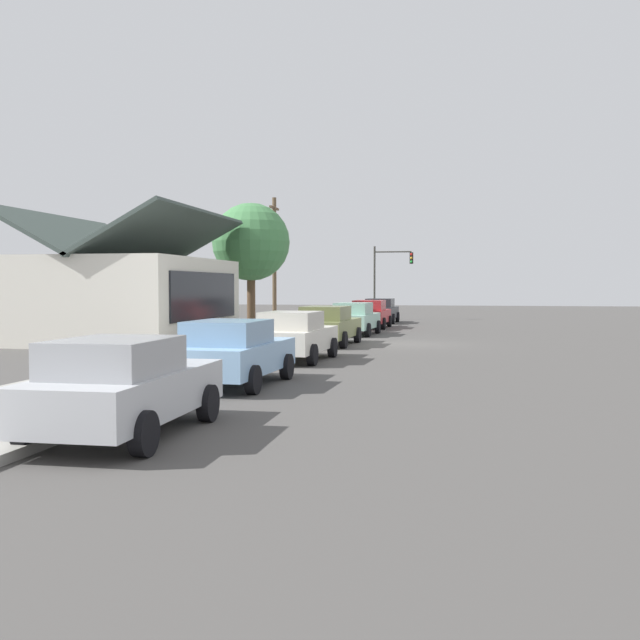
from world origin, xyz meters
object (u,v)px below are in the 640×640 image
(car_seafoam, at_px, (355,318))
(car_charcoal, at_px, (381,310))
(car_skyblue, at_px, (233,352))
(car_cherry, at_px, (370,314))
(fire_hydrant_red, at_px, (326,324))
(traffic_light_main, at_px, (389,270))
(car_olive, at_px, (328,325))
(utility_pole_wooden, at_px, (274,260))
(car_silver, at_px, (124,386))
(car_ivory, at_px, (294,336))
(shade_tree, at_px, (251,243))

(car_seafoam, height_order, car_charcoal, same)
(car_skyblue, relative_size, car_cherry, 1.02)
(car_seafoam, xyz_separation_m, car_charcoal, (11.79, 0.02, 0.00))
(fire_hydrant_red, bearing_deg, traffic_light_main, -6.07)
(fire_hydrant_red, bearing_deg, car_olive, -168.79)
(utility_pole_wooden, distance_m, fire_hydrant_red, 7.39)
(traffic_light_main, bearing_deg, car_seafoam, 179.64)
(utility_pole_wooden, bearing_deg, car_silver, -169.86)
(car_skyblue, distance_m, utility_pole_wooden, 25.05)
(car_seafoam, relative_size, utility_pole_wooden, 0.60)
(fire_hydrant_red, bearing_deg, car_silver, -176.77)
(car_ivory, relative_size, shade_tree, 0.66)
(shade_tree, bearing_deg, car_olive, -145.29)
(shade_tree, bearing_deg, utility_pole_wooden, -3.28)
(car_silver, distance_m, utility_pole_wooden, 30.90)
(car_ivory, relative_size, car_charcoal, 0.96)
(car_cherry, distance_m, traffic_light_main, 10.56)
(car_silver, height_order, utility_pole_wooden, utility_pole_wooden)
(car_skyblue, xyz_separation_m, car_ivory, (5.95, -0.13, -0.00))
(fire_hydrant_red, bearing_deg, car_skyblue, -176.10)
(car_olive, distance_m, utility_pole_wooden, 13.57)
(car_seafoam, bearing_deg, car_cherry, 3.25)
(utility_pole_wooden, bearing_deg, traffic_light_main, -28.52)
(shade_tree, height_order, utility_pole_wooden, utility_pole_wooden)
(car_ivory, relative_size, car_seafoam, 0.99)
(car_seafoam, distance_m, car_charcoal, 11.79)
(car_cherry, bearing_deg, car_skyblue, -179.06)
(car_cherry, xyz_separation_m, utility_pole_wooden, (-0.20, 5.57, 3.11))
(car_skyblue, xyz_separation_m, car_olive, (12.22, -0.06, 0.00))
(car_cherry, height_order, traffic_light_main, traffic_light_main)
(utility_pole_wooden, bearing_deg, shade_tree, 176.72)
(traffic_light_main, bearing_deg, car_olive, 179.25)
(car_cherry, bearing_deg, traffic_light_main, 1.05)
(car_silver, xyz_separation_m, car_olive, (18.20, 0.05, 0.00))
(car_silver, bearing_deg, car_seafoam, -0.82)
(car_skyblue, distance_m, car_cherry, 24.49)
(car_ivory, xyz_separation_m, car_seafoam, (12.52, -0.13, -0.00))
(car_silver, xyz_separation_m, fire_hydrant_red, (25.08, 1.41, -0.32))
(car_skyblue, distance_m, car_seafoam, 18.48)
(car_ivory, height_order, traffic_light_main, traffic_light_main)
(car_charcoal, bearing_deg, car_seafoam, -178.94)
(fire_hydrant_red, bearing_deg, car_charcoal, -7.86)
(car_skyblue, distance_m, car_olive, 12.22)
(car_silver, height_order, shade_tree, shade_tree)
(car_cherry, relative_size, shade_tree, 0.65)
(shade_tree, distance_m, traffic_light_main, 15.61)
(car_silver, xyz_separation_m, car_skyblue, (5.98, 0.11, 0.00))
(car_skyblue, relative_size, car_ivory, 1.00)
(car_silver, bearing_deg, fire_hydrant_red, 2.74)
(car_silver, xyz_separation_m, shade_tree, (26.27, 5.64, 3.87))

